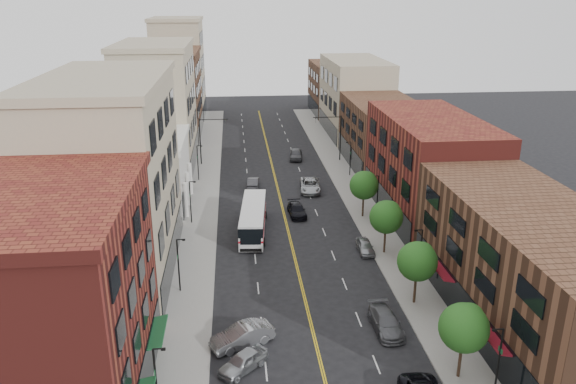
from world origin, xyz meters
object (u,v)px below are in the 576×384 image
object	(u,v)px
car_angle_b	(242,336)
car_lane_c	(296,154)
car_parked_far	(365,246)
car_lane_b	(310,185)
car_angle_a	(243,361)
car_lane_behind	(253,183)
car_parked_mid	(386,322)
car_lane_a	(297,210)
city_bus	(253,217)

from	to	relation	value
car_angle_b	car_lane_c	distance (m)	51.20
car_parked_far	car_angle_b	bearing A→B (deg)	-130.51
car_parked_far	car_lane_b	size ratio (longest dim) A/B	0.65
car_angle_a	car_lane_behind	size ratio (longest dim) A/B	0.96
car_parked_mid	car_angle_b	bearing A→B (deg)	-177.65
car_lane_b	car_lane_c	distance (m)	15.64
car_angle_b	car_lane_a	world-z (taller)	car_angle_b
car_lane_b	car_lane_c	bearing A→B (deg)	95.87
car_lane_behind	car_lane_b	size ratio (longest dim) A/B	0.72
city_bus	car_lane_behind	size ratio (longest dim) A/B	2.82
car_angle_a	car_parked_far	world-z (taller)	car_angle_a
car_parked_mid	car_lane_c	world-z (taller)	car_lane_c
car_parked_far	car_lane_c	distance (m)	35.30
car_lane_a	car_lane_b	world-z (taller)	car_lane_b
car_lane_a	car_lane_behind	bearing A→B (deg)	110.15
car_lane_behind	car_lane_a	distance (m)	12.00
car_angle_b	car_lane_a	bearing A→B (deg)	139.51
car_lane_c	car_lane_a	bearing A→B (deg)	-89.12
car_lane_behind	city_bus	bearing A→B (deg)	92.97
car_angle_b	car_parked_far	xyz separation A→B (m)	(13.00, 15.13, -0.16)
city_bus	car_angle_b	world-z (taller)	city_bus
car_angle_a	car_lane_c	bearing A→B (deg)	126.64
city_bus	car_parked_far	xyz separation A→B (m)	(11.31, -6.46, -1.10)
city_bus	car_parked_far	distance (m)	13.07
city_bus	car_parked_far	world-z (taller)	city_bus
car_lane_b	car_lane_c	world-z (taller)	car_lane_c
car_lane_a	car_parked_far	bearing A→B (deg)	-65.06
car_angle_b	car_lane_b	size ratio (longest dim) A/B	0.84
car_lane_b	car_lane_behind	bearing A→B (deg)	168.43
car_lane_behind	car_lane_b	xyz separation A→B (m)	(7.65, -2.30, 0.12)
car_lane_behind	car_lane_b	distance (m)	7.99
car_parked_mid	car_lane_a	world-z (taller)	car_parked_mid
city_bus	car_parked_mid	size ratio (longest dim) A/B	2.38
car_lane_behind	car_lane_c	size ratio (longest dim) A/B	0.87
car_angle_b	car_parked_mid	xyz separation A→B (m)	(11.40, 0.92, -0.09)
car_angle_a	car_lane_a	xyz separation A→B (m)	(7.10, 28.96, -0.01)
car_parked_mid	car_lane_a	xyz separation A→B (m)	(-4.30, 25.03, -0.04)
car_parked_far	car_lane_c	bearing A→B (deg)	95.50
car_parked_far	car_lane_behind	bearing A→B (deg)	116.40
car_lane_behind	car_lane_a	size ratio (longest dim) A/B	0.90
car_lane_a	car_lane_c	size ratio (longest dim) A/B	0.97
car_parked_far	car_lane_a	bearing A→B (deg)	118.76
car_parked_mid	car_lane_a	bearing A→B (deg)	97.47
car_lane_behind	car_lane_c	bearing A→B (deg)	-114.18
car_angle_a	car_angle_b	distance (m)	3.01
car_lane_a	car_angle_a	bearing A→B (deg)	-107.43
car_lane_behind	car_angle_b	bearing A→B (deg)	91.58
city_bus	car_angle_a	distance (m)	24.68
car_angle_a	car_lane_b	size ratio (longest dim) A/B	0.69
car_angle_a	car_lane_c	world-z (taller)	car_lane_c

